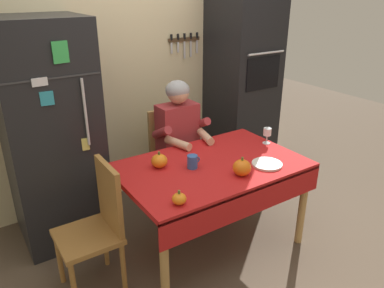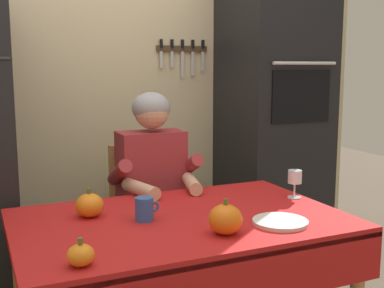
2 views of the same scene
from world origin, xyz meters
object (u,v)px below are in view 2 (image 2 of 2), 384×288
at_px(seated_person, 156,186).
at_px(serving_tray, 280,222).
at_px(coffee_mug, 145,209).
at_px(pumpkin_large, 90,205).
at_px(wall_oven, 273,116).
at_px(pumpkin_medium, 225,219).
at_px(chair_behind_person, 145,217).
at_px(dining_table, 183,238).
at_px(wine_glass, 295,179).
at_px(pumpkin_small, 81,255).

distance_m(seated_person, serving_tray, 0.86).
distance_m(coffee_mug, pumpkin_large, 0.25).
xyz_separation_m(wall_oven, pumpkin_medium, (-0.97, -1.17, -0.25)).
xyz_separation_m(wall_oven, chair_behind_person, (-0.95, -0.13, -0.54)).
distance_m(wall_oven, dining_table, 1.45).
distance_m(pumpkin_large, serving_tray, 0.81).
height_order(dining_table, wine_glass, wine_glass).
bearing_deg(serving_tray, chair_behind_person, 103.61).
bearing_deg(seated_person, pumpkin_large, -137.50).
xyz_separation_m(dining_table, chair_behind_person, (0.10, 0.79, -0.14)).
bearing_deg(chair_behind_person, pumpkin_small, -118.00).
bearing_deg(wall_oven, pumpkin_small, -141.14).
distance_m(chair_behind_person, pumpkin_large, 0.80).
bearing_deg(serving_tray, coffee_mug, 151.45).
distance_m(chair_behind_person, pumpkin_medium, 1.08).
height_order(wine_glass, pumpkin_large, wine_glass).
distance_m(chair_behind_person, wine_glass, 0.95).
distance_m(wine_glass, serving_tray, 0.44).
distance_m(wine_glass, pumpkin_medium, 0.65).
bearing_deg(pumpkin_medium, pumpkin_large, 134.78).
bearing_deg(chair_behind_person, coffee_mug, -108.54).
relative_size(dining_table, chair_behind_person, 1.51).
distance_m(pumpkin_medium, pumpkin_small, 0.58).
relative_size(seated_person, coffee_mug, 11.76).
height_order(pumpkin_small, serving_tray, pumpkin_small).
xyz_separation_m(dining_table, seated_person, (0.10, 0.60, 0.08)).
height_order(pumpkin_large, pumpkin_medium, pumpkin_medium).
bearing_deg(pumpkin_small, chair_behind_person, 62.00).
relative_size(pumpkin_medium, pumpkin_small, 1.48).
bearing_deg(wine_glass, chair_behind_person, 127.34).
bearing_deg(coffee_mug, wine_glass, 2.96).
bearing_deg(dining_table, seated_person, 81.00).
height_order(coffee_mug, pumpkin_small, coffee_mug).
relative_size(wine_glass, serving_tray, 0.61).
height_order(chair_behind_person, serving_tray, chair_behind_person).
height_order(coffee_mug, wine_glass, wine_glass).
height_order(wall_oven, pumpkin_large, wall_oven).
relative_size(dining_table, pumpkin_medium, 9.98).
distance_m(dining_table, seated_person, 0.62).
height_order(dining_table, pumpkin_large, pumpkin_large).
relative_size(seated_person, pumpkin_small, 13.12).
height_order(chair_behind_person, wine_glass, chair_behind_person).
xyz_separation_m(dining_table, pumpkin_small, (-0.50, -0.33, 0.12)).
bearing_deg(coffee_mug, serving_tray, -28.55).
distance_m(wall_oven, wine_glass, 0.96).
height_order(dining_table, serving_tray, serving_tray).
xyz_separation_m(coffee_mug, pumpkin_large, (-0.20, 0.14, 0.00)).
xyz_separation_m(wall_oven, wine_glass, (-0.42, -0.84, -0.21)).
bearing_deg(dining_table, pumpkin_medium, -72.76).
distance_m(wall_oven, chair_behind_person, 1.10).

